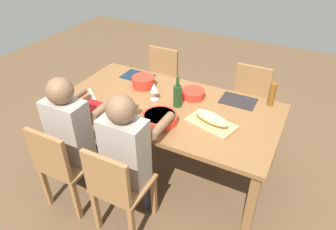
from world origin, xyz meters
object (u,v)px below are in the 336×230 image
(bread_loaf, at_px, (212,118))
(chair_near_left, at_px, (62,163))
(dining_table, at_px, (168,112))
(wine_glass, at_px, (154,88))
(diner_near_center, at_px, (128,150))
(serving_bowl_salad, at_px, (160,118))
(chair_far_right, at_px, (248,101))
(chair_near_center, at_px, (117,186))
(beer_bottle, at_px, (272,94))
(cutting_board, at_px, (211,124))
(wine_bottle, at_px, (177,95))
(serving_bowl_fruit, at_px, (143,81))
(serving_bowl_greens, at_px, (193,93))
(diner_near_left, at_px, (73,131))
(napkin_stack, at_px, (114,116))
(chair_far_left, at_px, (160,79))

(bread_loaf, bearing_deg, chair_near_left, -143.93)
(dining_table, relative_size, wine_glass, 11.99)
(diner_near_center, relative_size, wine_glass, 7.23)
(dining_table, xyz_separation_m, diner_near_center, (0.00, -0.66, 0.03))
(chair_near_left, xyz_separation_m, serving_bowl_salad, (0.61, 0.57, 0.30))
(diner_near_center, bearing_deg, chair_far_right, 69.88)
(chair_near_center, height_order, bread_loaf, same)
(bread_loaf, relative_size, beer_bottle, 1.45)
(cutting_board, bearing_deg, chair_far_right, 84.42)
(chair_near_left, relative_size, beer_bottle, 3.86)
(dining_table, xyz_separation_m, cutting_board, (0.46, -0.11, 0.08))
(beer_bottle, bearing_deg, chair_near_center, -123.01)
(bread_loaf, distance_m, wine_bottle, 0.40)
(dining_table, xyz_separation_m, serving_bowl_fruit, (-0.38, 0.20, 0.13))
(serving_bowl_fruit, bearing_deg, diner_near_center, -66.11)
(diner_near_center, relative_size, serving_bowl_greens, 5.56)
(cutting_board, bearing_deg, serving_bowl_salad, -157.67)
(serving_bowl_fruit, xyz_separation_m, beer_bottle, (1.20, 0.23, 0.05))
(diner_near_center, distance_m, cutting_board, 0.71)
(dining_table, bearing_deg, chair_near_center, -90.00)
(serving_bowl_salad, relative_size, wine_bottle, 1.01)
(serving_bowl_greens, distance_m, serving_bowl_fruit, 0.52)
(diner_near_left, xyz_separation_m, napkin_stack, (0.22, 0.27, 0.05))
(dining_table, height_order, serving_bowl_fruit, serving_bowl_fruit)
(dining_table, relative_size, cutting_board, 4.98)
(chair_far_left, bearing_deg, diner_near_left, -90.00)
(chair_far_left, distance_m, bread_loaf, 1.42)
(dining_table, distance_m, cutting_board, 0.48)
(cutting_board, bearing_deg, diner_near_center, -129.77)
(wine_bottle, bearing_deg, chair_far_right, 60.22)
(wine_bottle, height_order, beer_bottle, wine_bottle)
(diner_near_center, bearing_deg, diner_near_left, 180.00)
(serving_bowl_greens, distance_m, beer_bottle, 0.71)
(wine_bottle, bearing_deg, diner_near_left, -132.77)
(serving_bowl_fruit, height_order, cutting_board, serving_bowl_fruit)
(diner_near_left, relative_size, chair_far_left, 1.41)
(chair_near_left, distance_m, cutting_board, 1.27)
(diner_near_left, height_order, napkin_stack, diner_near_left)
(dining_table, distance_m, wine_bottle, 0.20)
(chair_near_left, distance_m, serving_bowl_greens, 1.31)
(chair_near_center, height_order, serving_bowl_fruit, chair_near_center)
(chair_far_left, xyz_separation_m, wine_bottle, (0.63, -0.81, 0.37))
(dining_table, height_order, serving_bowl_salad, serving_bowl_salad)
(chair_near_left, bearing_deg, diner_near_center, 18.54)
(dining_table, height_order, bread_loaf, bread_loaf)
(dining_table, relative_size, napkin_stack, 14.22)
(serving_bowl_greens, bearing_deg, chair_near_left, -122.96)
(chair_far_left, relative_size, beer_bottle, 3.86)
(beer_bottle, xyz_separation_m, wine_glass, (-0.98, -0.40, 0.01))
(diner_near_center, height_order, serving_bowl_salad, diner_near_center)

